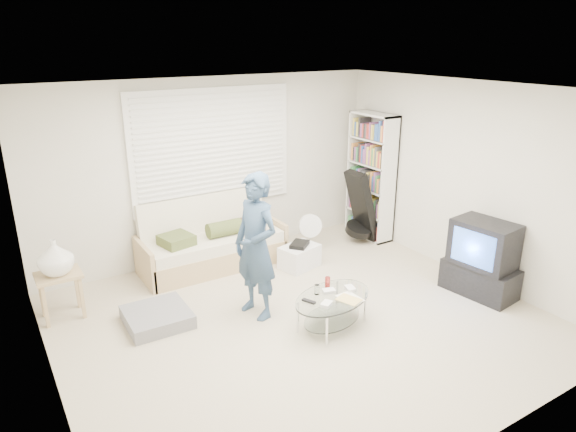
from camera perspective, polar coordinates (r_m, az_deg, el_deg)
ground at (r=5.82m, az=1.55°, el=-11.56°), size 5.00×5.00×0.00m
room_shell at (r=5.57m, az=-1.03°, el=5.22°), size 5.02×4.52×2.51m
window_blinds at (r=7.08m, az=-8.29°, el=7.42°), size 2.32×0.08×1.62m
futon_sofa at (r=7.06m, az=-8.47°, el=-3.15°), size 1.95×0.78×0.95m
grey_floor_pillow at (r=5.92m, az=-14.32°, el=-10.82°), size 0.68×0.68×0.15m
side_table at (r=6.11m, az=-24.40°, el=-4.55°), size 0.47×0.38×0.93m
bookshelf at (r=7.96m, az=9.19°, el=4.34°), size 0.30×0.81×1.92m
guitar_case at (r=7.82m, az=8.14°, el=0.53°), size 0.46×0.41×1.10m
floor_fan at (r=7.45m, az=2.29°, el=-1.53°), size 0.36×0.23×0.58m
storage_bin at (r=7.00m, az=1.28°, el=-4.46°), size 0.58×0.47×0.36m
tv_unit at (r=6.62m, az=20.73°, el=-4.54°), size 0.56×0.90×0.93m
coffee_table at (r=5.59m, az=4.97°, el=-9.52°), size 1.11×0.86×0.49m
standing_person at (r=5.60m, az=-3.57°, el=-3.40°), size 0.52×0.68×1.65m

